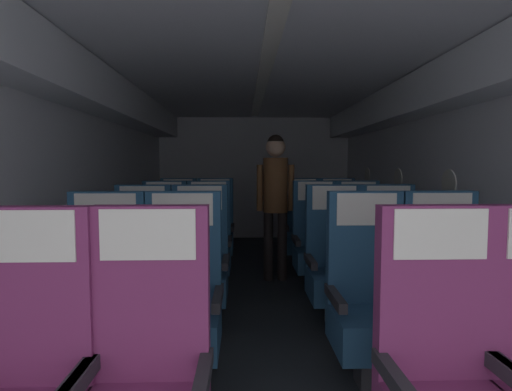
{
  "coord_description": "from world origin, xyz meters",
  "views": [
    {
      "loc": [
        -0.2,
        0.01,
        1.31
      ],
      "look_at": [
        -0.07,
        3.94,
        1.03
      ],
      "focal_mm": 28.4,
      "sensor_mm": 36.0,
      "label": 1
    }
  ],
  "objects": [
    {
      "name": "seat_a_left_aisle",
      "position": [
        -0.57,
        1.5,
        0.48
      ],
      "size": [
        0.5,
        0.47,
        1.16
      ],
      "color": "#38383D",
      "rests_on": "ground"
    },
    {
      "name": "seat_d_left_aisle",
      "position": [
        -0.57,
        4.25,
        0.48
      ],
      "size": [
        0.5,
        0.47,
        1.16
      ],
      "color": "#38383D",
      "rests_on": "ground"
    },
    {
      "name": "flight_attendant",
      "position": [
        0.17,
        4.6,
        1.04
      ],
      "size": [
        0.43,
        0.28,
        1.67
      ],
      "rotation": [
        0.0,
        0.0,
        0.22
      ],
      "color": "black",
      "rests_on": "ground"
    },
    {
      "name": "seat_c_right_window",
      "position": [
        0.57,
        3.31,
        0.48
      ],
      "size": [
        0.5,
        0.47,
        1.16
      ],
      "color": "#38383D",
      "rests_on": "ground"
    },
    {
      "name": "seat_b_right_aisle",
      "position": [
        1.04,
        2.4,
        0.48
      ],
      "size": [
        0.5,
        0.47,
        1.16
      ],
      "color": "#38383D",
      "rests_on": "ground"
    },
    {
      "name": "ground",
      "position": [
        0.0,
        3.7,
        -0.01
      ],
      "size": [
        3.7,
        7.79,
        0.02
      ],
      "primitive_type": "cube",
      "color": "#23282D"
    },
    {
      "name": "seat_c_left_window",
      "position": [
        -1.04,
        3.32,
        0.48
      ],
      "size": [
        0.5,
        0.47,
        1.16
      ],
      "color": "#38383D",
      "rests_on": "ground"
    },
    {
      "name": "fuselage_shell",
      "position": [
        0.0,
        3.97,
        1.63
      ],
      "size": [
        3.58,
        7.44,
        2.25
      ],
      "color": "silver",
      "rests_on": "ground"
    },
    {
      "name": "seat_c_left_aisle",
      "position": [
        -0.56,
        3.33,
        0.48
      ],
      "size": [
        0.5,
        0.47,
        1.16
      ],
      "color": "#38383D",
      "rests_on": "ground"
    },
    {
      "name": "seat_e_left_aisle",
      "position": [
        -0.56,
        5.17,
        0.48
      ],
      "size": [
        0.5,
        0.47,
        1.16
      ],
      "color": "#38383D",
      "rests_on": "ground"
    },
    {
      "name": "seat_d_right_aisle",
      "position": [
        1.04,
        4.23,
        0.48
      ],
      "size": [
        0.5,
        0.47,
        1.16
      ],
      "color": "#38383D",
      "rests_on": "ground"
    },
    {
      "name": "seat_d_right_window",
      "position": [
        0.58,
        4.25,
        0.48
      ],
      "size": [
        0.5,
        0.47,
        1.16
      ],
      "color": "#38383D",
      "rests_on": "ground"
    },
    {
      "name": "seat_b_left_window",
      "position": [
        -1.04,
        2.42,
        0.48
      ],
      "size": [
        0.5,
        0.47,
        1.16
      ],
      "color": "#38383D",
      "rests_on": "ground"
    },
    {
      "name": "seat_c_right_aisle",
      "position": [
        1.04,
        3.33,
        0.48
      ],
      "size": [
        0.5,
        0.47,
        1.16
      ],
      "color": "#38383D",
      "rests_on": "ground"
    },
    {
      "name": "seat_e_right_aisle",
      "position": [
        1.03,
        5.15,
        0.48
      ],
      "size": [
        0.5,
        0.47,
        1.16
      ],
      "color": "#38383D",
      "rests_on": "ground"
    },
    {
      "name": "seat_e_left_window",
      "position": [
        -1.04,
        5.18,
        0.48
      ],
      "size": [
        0.5,
        0.47,
        1.16
      ],
      "color": "#38383D",
      "rests_on": "ground"
    },
    {
      "name": "seat_a_right_window",
      "position": [
        0.58,
        1.47,
        0.48
      ],
      "size": [
        0.5,
        0.47,
        1.16
      ],
      "color": "#38383D",
      "rests_on": "ground"
    },
    {
      "name": "seat_e_right_window",
      "position": [
        0.56,
        5.17,
        0.48
      ],
      "size": [
        0.5,
        0.47,
        1.16
      ],
      "color": "#38383D",
      "rests_on": "ground"
    },
    {
      "name": "seat_b_right_window",
      "position": [
        0.57,
        2.39,
        0.48
      ],
      "size": [
        0.5,
        0.47,
        1.16
      ],
      "color": "#38383D",
      "rests_on": "ground"
    },
    {
      "name": "seat_b_left_aisle",
      "position": [
        -0.57,
        2.41,
        0.48
      ],
      "size": [
        0.5,
        0.47,
        1.16
      ],
      "color": "#38383D",
      "rests_on": "ground"
    },
    {
      "name": "seat_d_left_window",
      "position": [
        -1.04,
        4.23,
        0.48
      ],
      "size": [
        0.5,
        0.47,
        1.16
      ],
      "color": "#38383D",
      "rests_on": "ground"
    }
  ]
}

